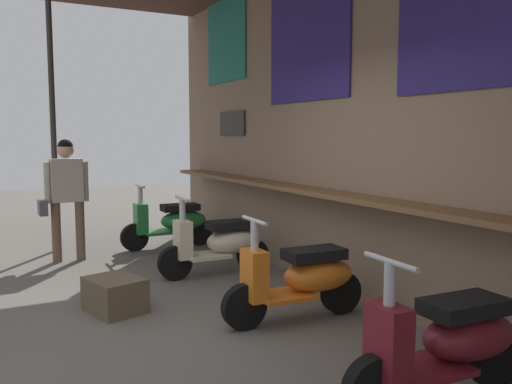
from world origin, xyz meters
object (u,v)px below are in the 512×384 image
Objects in this scene: scooter_maroon at (449,342)px; scooter_orange at (303,278)px; shopper_browsing at (66,188)px; scooter_cream at (221,243)px; scooter_green at (173,222)px; merchandise_crate at (115,295)px.

scooter_orange is at bearing -87.13° from scooter_maroon.
scooter_orange is 0.86× the size of shopper_browsing.
scooter_cream is 3.49m from scooter_maroon.
scooter_green and scooter_maroon have the same top height.
scooter_cream reaches higher than merchandise_crate.
scooter_green is 3.57m from scooter_orange.
scooter_cream is at bearing 117.92° from merchandise_crate.
shopper_browsing reaches higher than merchandise_crate.
scooter_maroon is 3.09m from merchandise_crate.
shopper_browsing is at bearing -62.81° from scooter_orange.
scooter_maroon is 5.34m from shopper_browsing.
shopper_browsing reaches higher than scooter_green.
scooter_orange is at bearing 92.29° from scooter_cream.
scooter_green is at bearing 150.19° from merchandise_crate.
scooter_orange is 1.69m from scooter_maroon.
merchandise_crate is at bearing 61.93° from scooter_green.
scooter_orange is at bearing 54.93° from merchandise_crate.
scooter_green is 1.00× the size of scooter_cream.
scooter_green is 1.66m from shopper_browsing.
scooter_orange is 1.00× the size of scooter_maroon.
scooter_green is 1.00× the size of scooter_orange.
shopper_browsing is 2.50m from merchandise_crate.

